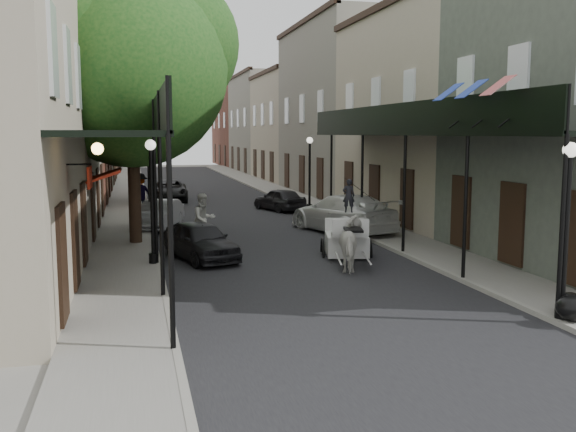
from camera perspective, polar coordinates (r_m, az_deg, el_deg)
ground at (r=14.76m, az=5.22°, el=-8.42°), size 140.00×140.00×0.00m
road at (r=33.99m, az=-5.66°, el=0.55°), size 8.00×90.00×0.01m
sidewalk_left at (r=33.68m, az=-14.12°, el=0.39°), size 2.20×90.00×0.12m
sidewalk_right at (r=35.02m, az=2.46°, el=0.87°), size 2.20×90.00×0.12m
building_row_left at (r=43.64m, az=-19.01°, el=8.58°), size 5.00×80.00×10.50m
building_row_right at (r=45.42m, az=3.40°, el=8.90°), size 5.00×80.00×10.50m
gallery_left at (r=20.42m, az=-14.18°, el=7.26°), size 2.20×18.05×4.88m
gallery_right at (r=22.48m, az=11.25°, el=7.33°), size 2.20×18.05×4.88m
tree_near at (r=23.76m, az=-12.83°, el=13.17°), size 7.31×6.80×9.63m
tree_far at (r=37.67m, az=-13.18°, el=9.94°), size 6.45×6.00×8.61m
lamppost_right_near at (r=14.51m, az=23.49°, el=-1.00°), size 0.32×0.32×3.71m
lamppost_left at (r=19.55m, az=-12.00°, el=1.45°), size 0.32×0.32×3.71m
lamppost_right_far at (r=32.68m, az=1.93°, el=3.91°), size 0.32×0.32×3.71m
horse at (r=19.03m, az=5.84°, el=-2.46°), size 1.24×1.98×1.56m
carriage at (r=21.37m, az=5.15°, el=-0.74°), size 1.91×2.53×2.60m
pedestrian_walking at (r=23.33m, az=-7.48°, el=-0.28°), size 1.12×1.02×1.87m
pedestrian_sidewalk_left at (r=31.99m, az=-13.00°, el=1.96°), size 1.47×1.33×1.97m
car_left_near at (r=20.57m, az=-7.77°, el=-2.19°), size 2.47×3.92×1.24m
car_left_mid at (r=27.67m, az=-11.36°, el=0.14°), size 2.32×3.89×1.21m
car_left_far at (r=38.76m, az=-10.54°, el=2.23°), size 2.32×4.67×1.27m
car_right_near at (r=26.08m, az=4.90°, el=0.23°), size 3.66×5.83×1.58m
car_right_far at (r=33.44m, az=-0.76°, el=1.49°), size 2.48×3.77×1.19m
trash_bags at (r=14.93m, az=23.89°, el=-7.31°), size 0.93×1.08×0.57m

